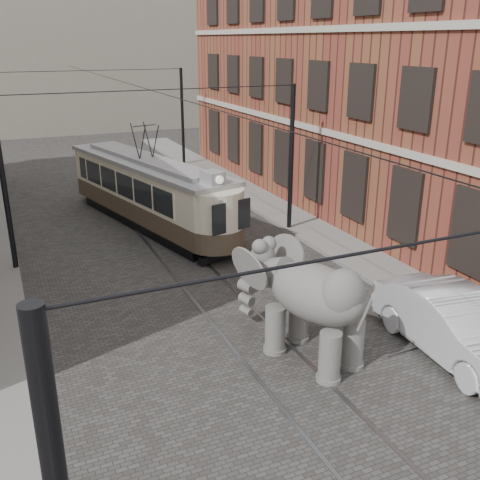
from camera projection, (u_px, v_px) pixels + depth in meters
name	position (u px, v px, depth m)	size (l,w,h in m)	color
ground	(231.00, 314.00, 16.35)	(120.00, 120.00, 0.00)	#3F3D3A
tram_rails	(231.00, 313.00, 16.35)	(1.54, 80.00, 0.02)	slate
sidewalk_right	(396.00, 278.00, 18.61)	(2.00, 60.00, 0.15)	slate
brick_building	(370.00, 76.00, 26.23)	(8.00, 26.00, 12.00)	brown
distant_block	(52.00, 47.00, 48.39)	(28.00, 10.00, 14.00)	gray
catenary	(170.00, 178.00, 19.56)	(11.00, 30.20, 6.00)	black
tram	(147.00, 176.00, 23.47)	(2.25, 10.90, 4.33)	beige
elephant	(315.00, 309.00, 13.60)	(2.52, 4.58, 2.80)	#5F5D58
parked_car	(456.00, 326.00, 13.95)	(1.77, 5.04, 1.66)	#B7B6BB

